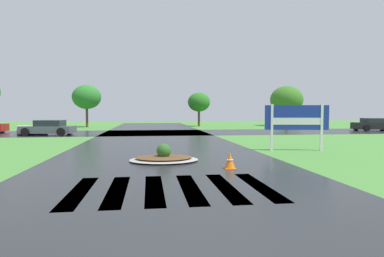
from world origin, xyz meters
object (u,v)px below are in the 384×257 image
object	(u,v)px
estate_billboard	(297,120)
traffic_cone	(230,161)
median_island	(164,158)
car_white_sedan	(48,128)
car_blue_compact	(374,125)
drainage_pipe_stack	(33,130)

from	to	relation	value
estate_billboard	traffic_cone	world-z (taller)	estate_billboard
median_island	traffic_cone	distance (m)	2.91
median_island	car_white_sedan	bearing A→B (deg)	119.85
car_white_sedan	traffic_cone	distance (m)	20.11
car_blue_compact	car_white_sedan	bearing A→B (deg)	-172.98
estate_billboard	median_island	distance (m)	7.25
traffic_cone	estate_billboard	bearing A→B (deg)	45.40
drainage_pipe_stack	traffic_cone	xyz separation A→B (m)	(12.11, -17.46, -0.12)
estate_billboard	traffic_cone	xyz separation A→B (m)	(-4.50, -4.57, -1.26)
car_blue_compact	drainage_pipe_stack	xyz separation A→B (m)	(-31.56, -1.53, -0.20)
estate_billboard	car_white_sedan	world-z (taller)	estate_billboard
estate_billboard	car_white_sedan	size ratio (longest dim) A/B	0.72
median_island	car_blue_compact	distance (m)	27.48
estate_billboard	drainage_pipe_stack	size ratio (longest dim) A/B	1.33
traffic_cone	car_white_sedan	bearing A→B (deg)	122.29
car_blue_compact	drainage_pipe_stack	size ratio (longest dim) A/B	1.82
car_blue_compact	drainage_pipe_stack	distance (m)	31.60
traffic_cone	car_blue_compact	bearing A→B (deg)	44.31
car_white_sedan	car_blue_compact	bearing A→B (deg)	-169.46
estate_billboard	median_island	xyz separation A→B (m)	(-6.63, -2.58, -1.39)
estate_billboard	drainage_pipe_stack	distance (m)	21.06
estate_billboard	drainage_pipe_stack	xyz separation A→B (m)	(-16.61, 12.89, -1.13)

